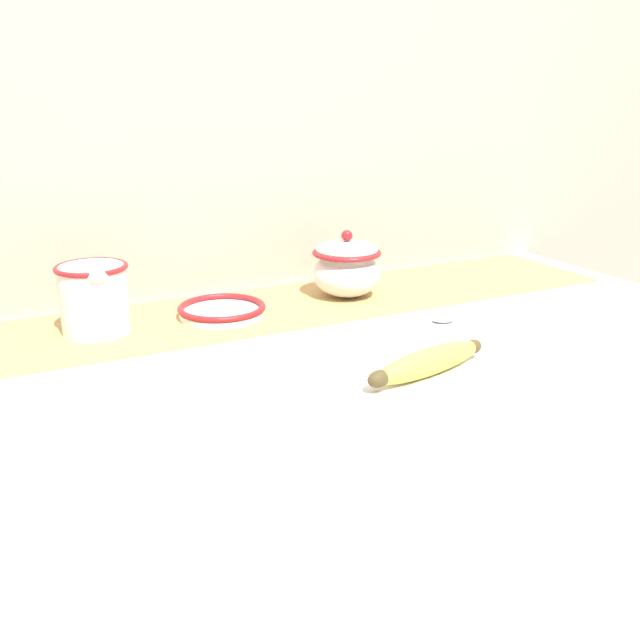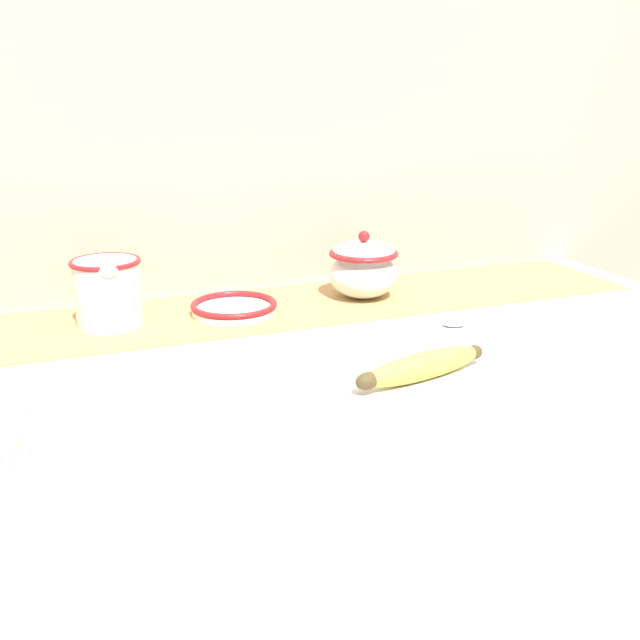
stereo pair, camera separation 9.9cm
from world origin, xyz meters
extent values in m
cube|color=silver|center=(0.00, 0.00, 0.44)|extent=(1.34, 0.68, 0.87)
cube|color=#B7AD99|center=(0.00, 0.36, 1.20)|extent=(2.14, 0.04, 2.40)
cube|color=tan|center=(0.00, 0.20, 0.87)|extent=(1.23, 0.25, 0.00)
cylinder|color=white|center=(-0.31, 0.20, 0.93)|extent=(0.10, 0.10, 0.10)
torus|color=#A31E23|center=(-0.31, 0.20, 0.98)|extent=(0.11, 0.11, 0.01)
torus|color=white|center=(-0.31, 0.27, 0.94)|extent=(0.05, 0.01, 0.05)
ellipsoid|color=white|center=(-0.31, 0.16, 0.97)|extent=(0.03, 0.02, 0.02)
ellipsoid|color=white|center=(0.12, 0.20, 0.92)|extent=(0.12, 0.12, 0.08)
torus|color=#A31E23|center=(0.12, 0.20, 0.95)|extent=(0.12, 0.12, 0.01)
ellipsoid|color=white|center=(0.12, 0.20, 0.96)|extent=(0.11, 0.11, 0.03)
sphere|color=#A31E23|center=(0.12, 0.20, 0.98)|extent=(0.02, 0.02, 0.02)
cylinder|color=white|center=(-0.11, 0.19, 0.88)|extent=(0.14, 0.14, 0.01)
torus|color=#A31E23|center=(-0.11, 0.19, 0.89)|extent=(0.14, 0.14, 0.01)
ellipsoid|color=#DBCC4C|center=(0.04, -0.16, 0.89)|extent=(0.20, 0.08, 0.04)
ellipsoid|color=brown|center=(-0.04, -0.18, 0.89)|extent=(0.04, 0.03, 0.02)
ellipsoid|color=brown|center=(0.13, -0.14, 0.89)|extent=(0.03, 0.02, 0.02)
cube|color=silver|center=(0.11, 0.04, 0.87)|extent=(0.12, 0.04, 0.00)
ellipsoid|color=silver|center=(0.19, 0.01, 0.88)|extent=(0.04, 0.04, 0.01)
camera|label=1|loc=(-0.48, -0.86, 1.23)|focal=40.00mm
camera|label=2|loc=(-0.39, -0.91, 1.23)|focal=40.00mm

